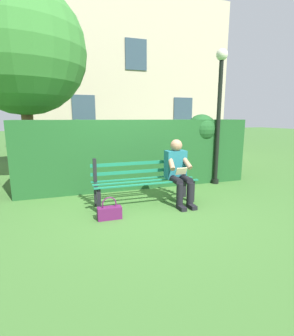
{
  "coord_description": "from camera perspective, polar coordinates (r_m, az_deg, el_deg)",
  "views": [
    {
      "loc": [
        1.37,
        4.23,
        1.57
      ],
      "look_at": [
        0.0,
        0.1,
        0.7
      ],
      "focal_mm": 26.95,
      "sensor_mm": 36.0,
      "label": 1
    }
  ],
  "objects": [
    {
      "name": "building_facade",
      "position": [
        12.49,
        -4.49,
        19.21
      ],
      "size": [
        8.67,
        3.04,
        6.58
      ],
      "color": "#BCAD93",
      "rests_on": "ground"
    },
    {
      "name": "lamp_post",
      "position": [
        6.17,
        16.03,
        13.94
      ],
      "size": [
        0.26,
        0.26,
        3.06
      ],
      "color": "black",
      "rests_on": "ground"
    },
    {
      "name": "hedge_backdrop",
      "position": [
        5.85,
        -1.76,
        3.83
      ],
      "size": [
        5.24,
        0.87,
        1.65
      ],
      "color": "#1E5123",
      "rests_on": "ground"
    },
    {
      "name": "person_seated",
      "position": [
        4.67,
        7.04,
        -0.43
      ],
      "size": [
        0.44,
        0.73,
        1.17
      ],
      "color": "#1E6672",
      "rests_on": "ground"
    },
    {
      "name": "ground",
      "position": [
        4.71,
        -0.39,
        -8.1
      ],
      "size": [
        60.0,
        60.0,
        0.0
      ],
      "primitive_type": "plane",
      "color": "#3D6B2D"
    },
    {
      "name": "tree",
      "position": [
        7.37,
        -27.58,
        22.08
      ],
      "size": [
        3.23,
        3.08,
        4.7
      ],
      "color": "brown",
      "rests_on": "ground"
    },
    {
      "name": "park_bench",
      "position": [
        4.65,
        -0.66,
        -2.86
      ],
      "size": [
        1.9,
        0.49,
        0.86
      ],
      "color": "black",
      "rests_on": "ground"
    },
    {
      "name": "handbag",
      "position": [
        4.05,
        -8.47,
        -9.86
      ],
      "size": [
        0.38,
        0.15,
        0.36
      ],
      "color": "#59194C",
      "rests_on": "ground"
    }
  ]
}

